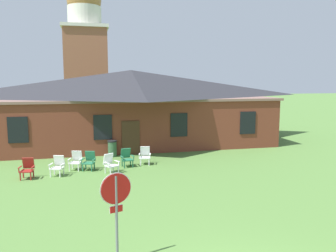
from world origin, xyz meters
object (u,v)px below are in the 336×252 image
Objects in this scene: lawn_chair_under_eave at (145,155)px; trash_bin at (112,148)px; lawn_chair_by_porch at (27,168)px; lawn_chair_left_end at (76,160)px; lawn_chair_middle at (89,160)px; lawn_chair_far_side at (127,157)px; lawn_chair_right_end at (110,163)px; lawn_chair_near_door at (58,165)px; stop_sign at (116,200)px.

trash_bin is (-1.61, 2.25, -0.00)m from lawn_chair_under_eave.
lawn_chair_by_porch is 0.98× the size of trash_bin.
lawn_chair_left_end is 1.00× the size of lawn_chair_middle.
lawn_chair_far_side is 2.61m from trash_bin.
lawn_chair_by_porch is 1.00× the size of lawn_chair_middle.
lawn_chair_left_end and lawn_chair_right_end have the same top height.
lawn_chair_right_end is 1.44m from lawn_chair_far_side.
lawn_chair_far_side is 0.98× the size of trash_bin.
lawn_chair_under_eave is at bearing 15.58° from lawn_chair_near_door.
lawn_chair_by_porch is 1.00× the size of lawn_chair_left_end.
stop_sign is 9.13m from lawn_chair_by_porch.
lawn_chair_right_end and lawn_chair_far_side have the same top height.
lawn_chair_under_eave is (1.96, 1.39, 0.00)m from lawn_chair_right_end.
lawn_chair_left_end is (2.15, 1.11, 0.00)m from lawn_chair_by_porch.
stop_sign reaches higher than lawn_chair_under_eave.
lawn_chair_under_eave is 2.77m from trash_bin.
lawn_chair_left_end and lawn_chair_middle have the same top height.
lawn_chair_far_side is at bearing 7.46° from lawn_chair_middle.
lawn_chair_under_eave is (2.97, 0.55, 0.00)m from lawn_chair_middle.
lawn_chair_by_porch and lawn_chair_right_end have the same top height.
trash_bin is at bearing 51.95° from lawn_chair_left_end.
stop_sign is 9.36m from lawn_chair_middle.
lawn_chair_under_eave is at bearing 5.25° from lawn_chair_left_end.
lawn_chair_middle and lawn_chair_under_eave have the same top height.
lawn_chair_under_eave is (5.78, 1.45, 0.00)m from lawn_chair_by_porch.
stop_sign is 8.90m from lawn_chair_near_door.
lawn_chair_by_porch is 3.83m from lawn_chair_right_end.
stop_sign is at bearing -85.99° from lawn_chair_middle.
lawn_chair_near_door and lawn_chair_middle have the same top height.
lawn_chair_left_end is 1.00× the size of lawn_chair_right_end.
lawn_chair_by_porch is at bearing -166.39° from lawn_chair_far_side.
stop_sign reaches higher than trash_bin.
lawn_chair_middle is at bearing -115.98° from trash_bin.
lawn_chair_by_porch is at bearing -138.48° from trash_bin.
lawn_chair_far_side and lawn_chair_under_eave have the same top height.
lawn_chair_right_end is (1.02, -0.84, 0.00)m from lawn_chair_middle.
lawn_chair_by_porch and lawn_chair_far_side have the same top height.
lawn_chair_far_side is (4.75, 1.15, 0.00)m from lawn_chair_by_porch.
lawn_chair_under_eave is at bearing 10.45° from lawn_chair_middle.
lawn_chair_middle is 1.00× the size of lawn_chair_under_eave.
trash_bin is (0.72, 12.07, -1.14)m from stop_sign.
stop_sign reaches higher than lawn_chair_by_porch.
lawn_chair_near_door is at bearing -164.42° from lawn_chair_under_eave.
lawn_chair_right_end is at bearing -130.29° from lawn_chair_far_side.
lawn_chair_right_end is 1.00× the size of lawn_chair_under_eave.
trash_bin is (1.36, 2.80, -0.00)m from lawn_chair_middle.
lawn_chair_by_porch is 1.00× the size of lawn_chair_far_side.
trash_bin is at bearing 41.52° from lawn_chair_by_porch.
stop_sign is 12.14m from trash_bin.
lawn_chair_middle is at bearing -18.01° from lawn_chair_left_end.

